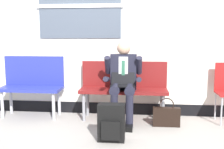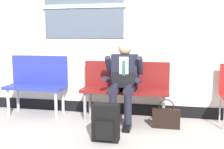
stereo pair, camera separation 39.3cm
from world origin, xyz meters
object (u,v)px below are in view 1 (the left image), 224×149
object	(u,v)px
person_seated	(123,80)
backpack	(111,123)
handbag	(166,116)
bench_with_person	(124,85)
bench_empty	(32,82)

from	to	relation	value
person_seated	backpack	bearing A→B (deg)	-97.26
handbag	bench_with_person	bearing A→B (deg)	151.81
bench_empty	handbag	world-z (taller)	bench_empty
bench_with_person	bench_empty	xyz separation A→B (m)	(-1.52, 0.00, 0.02)
bench_empty	handbag	bearing A→B (deg)	-9.25
bench_empty	person_seated	bearing A→B (deg)	-7.70
person_seated	backpack	world-z (taller)	person_seated
bench_empty	person_seated	distance (m)	1.53
person_seated	handbag	distance (m)	0.84
bench_with_person	backpack	world-z (taller)	bench_with_person
bench_empty	backpack	bearing A→B (deg)	-34.86
bench_with_person	person_seated	distance (m)	0.23
bench_with_person	person_seated	size ratio (longest dim) A/B	1.11
bench_with_person	handbag	world-z (taller)	bench_with_person
person_seated	handbag	xyz separation A→B (m)	(0.65, -0.15, -0.51)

